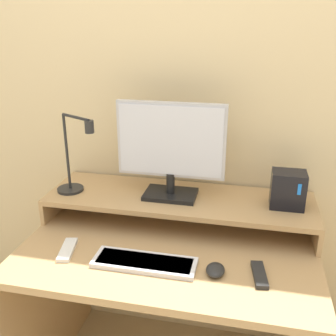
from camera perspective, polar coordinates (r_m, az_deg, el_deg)
name	(u,v)px	position (r m, az deg, el deg)	size (l,w,h in m)	color
wall_back	(189,97)	(1.77, 3.05, 10.21)	(6.00, 0.05, 2.50)	beige
desk	(170,289)	(1.71, 0.23, -17.20)	(1.14, 0.74, 0.74)	tan
monitor_shelf	(179,200)	(1.70, 1.63, -4.69)	(1.14, 0.35, 0.12)	tan
monitor	(171,148)	(1.62, 0.40, 2.90)	(0.45, 0.15, 0.41)	black
desk_lamp	(74,165)	(1.72, -13.47, 0.41)	(0.22, 0.15, 0.35)	black
router_dock	(288,190)	(1.65, 17.00, -3.01)	(0.13, 0.10, 0.15)	black
keyboard	(144,262)	(1.46, -3.43, -13.50)	(0.38, 0.12, 0.02)	silver
mouse	(215,270)	(1.42, 6.89, -14.47)	(0.07, 0.09, 0.03)	black
remote_control	(67,250)	(1.58, -14.39, -11.42)	(0.08, 0.16, 0.02)	white
remote_secondary	(259,275)	(1.44, 13.13, -14.83)	(0.06, 0.15, 0.02)	black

